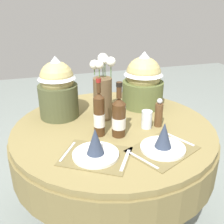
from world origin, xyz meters
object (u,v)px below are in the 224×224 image
Objects in this scene: wine_bottle_left at (119,117)px; pepper_mill at (159,114)px; place_setting_left at (96,149)px; flower_vase at (103,91)px; dining_table at (113,146)px; gift_tub_back_left at (57,86)px; tumbler_near_right at (147,119)px; gift_tub_back_right at (143,78)px; wine_bottle_centre at (99,114)px; place_setting_right at (163,142)px.

pepper_mill is at bearing 9.43° from wine_bottle_left.
flower_vase is (0.16, 0.45, 0.14)m from place_setting_left.
gift_tub_back_left is at bearing 141.43° from dining_table.
flower_vase is at bearing -21.56° from gift_tub_back_left.
tumbler_near_right is 0.28× the size of gift_tub_back_right.
dining_table is 3.14× the size of gift_tub_back_left.
flower_vase reaches higher than place_setting_left.
wine_bottle_centre reaches higher than pepper_mill.
flower_vase is (-0.03, 0.14, 0.35)m from dining_table.
gift_tub_back_left reaches higher than pepper_mill.
gift_tub_back_left reaches higher than wine_bottle_centre.
gift_tub_back_right is at bearing 39.87° from wine_bottle_centre.
wine_bottle_centre is (-0.28, 0.26, 0.09)m from place_setting_right.
wine_bottle_centre is 3.13× the size of tumbler_near_right.
wine_bottle_centre is 0.39m from pepper_mill.
gift_tub_back_right reaches higher than wine_bottle_left.
gift_tub_back_right is at bearing 40.18° from dining_table.
dining_table is 0.37m from flower_vase.
dining_table is 0.32m from wine_bottle_centre.
dining_table is 3.20× the size of gift_tub_back_right.
dining_table is 3.04× the size of place_setting_left.
wine_bottle_centre is (-0.11, 0.04, 0.01)m from wine_bottle_left.
tumbler_near_right is (0.19, -0.09, 0.21)m from dining_table.
flower_vase is 0.39m from pepper_mill.
pepper_mill is (0.08, -0.00, 0.03)m from tumbler_near_right.
gift_tub_back_right is at bearing 1.12° from gift_tub_back_left.
place_setting_right is at bearing -64.77° from dining_table.
place_setting_left is at bearing -109.66° from flower_vase.
gift_tub_back_right is at bearing 51.19° from wine_bottle_left.
wine_bottle_left is 0.21m from tumbler_near_right.
dining_table is at bearing 115.23° from place_setting_right.
place_setting_right is at bearing -6.85° from place_setting_left.
flower_vase is 1.23× the size of wine_bottle_centre.
flower_vase is 1.06× the size of gift_tub_back_right.
place_setting_left is 0.26m from wine_bottle_left.
gift_tub_back_right is (0.61, 0.01, -0.01)m from gift_tub_back_left.
gift_tub_back_right is (0.14, 0.61, 0.16)m from place_setting_right.
place_setting_right is 0.29m from wine_bottle_left.
wine_bottle_left is 0.80× the size of gift_tub_back_left.
place_setting_left is 0.51m from pepper_mill.
flower_vase is 1.30× the size of wine_bottle_left.
place_setting_left is 1.05× the size of gift_tub_back_right.
place_setting_right is at bearing -42.79° from wine_bottle_centre.
place_setting_right is (0.17, -0.35, 0.20)m from dining_table.
wine_bottle_left reaches higher than place_setting_left.
pepper_mill reaches higher than dining_table.
gift_tub_back_right is (0.12, 0.35, 0.15)m from tumbler_near_right.
gift_tub_back_left is at bearing 158.44° from flower_vase.
place_setting_right is at bearing -51.60° from gift_tub_back_left.
wine_bottle_centre is at bearing -140.13° from gift_tub_back_right.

